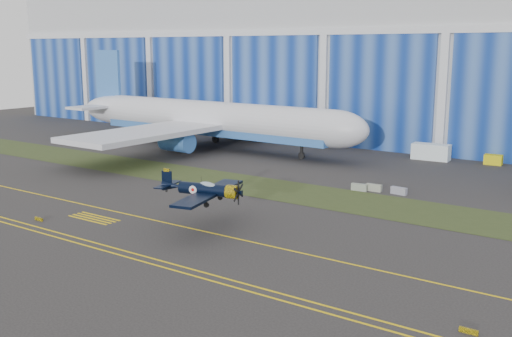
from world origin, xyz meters
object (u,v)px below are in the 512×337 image
Objects in this scene: jetliner at (212,81)px; shipping_container at (431,152)px; tug at (493,160)px; warbird at (204,189)px.

jetliner is 11.72× the size of shipping_container.
jetliner is 26.35× the size of tug.
jetliner is at bearing -166.40° from shipping_container.
jetliner is at bearing -169.01° from tug.
warbird is 50.08m from shipping_container.
warbird is 5.26× the size of tug.
tug is at bearing 6.06° from shipping_container.
shipping_container is at bearing 17.67° from jetliner.
warbird is at bearing -51.01° from jetliner.
shipping_container is at bearing -175.05° from tug.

